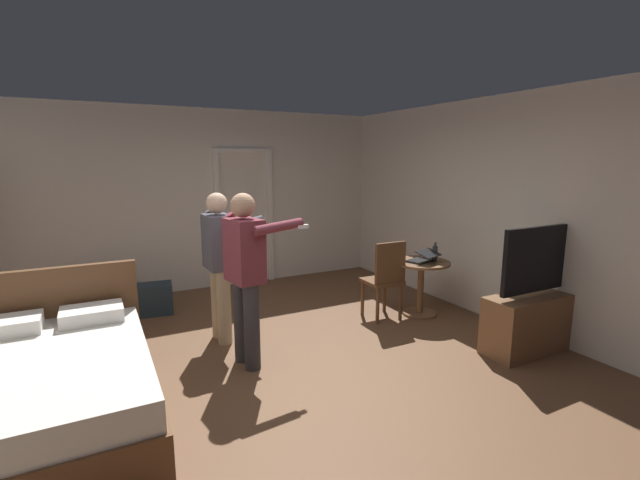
# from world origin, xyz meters

# --- Properties ---
(ground_plane) EXTENTS (6.72, 6.72, 0.00)m
(ground_plane) POSITION_xyz_m (0.00, 0.00, 0.00)
(ground_plane) COLOR brown
(wall_back) EXTENTS (5.82, 0.12, 2.71)m
(wall_back) POSITION_xyz_m (0.00, 3.11, 1.35)
(wall_back) COLOR silver
(wall_back) RESTS_ON ground_plane
(wall_right) EXTENTS (0.12, 6.35, 2.71)m
(wall_right) POSITION_xyz_m (2.85, 0.00, 1.35)
(wall_right) COLOR silver
(wall_right) RESTS_ON ground_plane
(doorway_frame) EXTENTS (0.93, 0.08, 2.13)m
(doorway_frame) POSITION_xyz_m (0.59, 3.03, 1.22)
(doorway_frame) COLOR white
(doorway_frame) RESTS_ON ground_plane
(bed) EXTENTS (1.41, 1.98, 1.02)m
(bed) POSITION_xyz_m (-1.91, -0.02, 0.30)
(bed) COLOR brown
(bed) RESTS_ON ground_plane
(tv_flatscreen) EXTENTS (1.22, 0.40, 1.31)m
(tv_flatscreen) POSITION_xyz_m (2.49, -0.78, 0.39)
(tv_flatscreen) COLOR brown
(tv_flatscreen) RESTS_ON ground_plane
(side_table) EXTENTS (0.72, 0.72, 0.70)m
(side_table) POSITION_xyz_m (2.10, 0.58, 0.48)
(side_table) COLOR brown
(side_table) RESTS_ON ground_plane
(laptop) EXTENTS (0.40, 0.41, 0.16)m
(laptop) POSITION_xyz_m (2.09, 0.54, 0.75)
(laptop) COLOR black
(laptop) RESTS_ON side_table
(bottle_on_table) EXTENTS (0.06, 0.06, 0.24)m
(bottle_on_table) POSITION_xyz_m (2.24, 0.50, 0.80)
(bottle_on_table) COLOR #313032
(bottle_on_table) RESTS_ON side_table
(wooden_chair) EXTENTS (0.43, 0.43, 0.99)m
(wooden_chair) POSITION_xyz_m (1.60, 0.65, 0.54)
(wooden_chair) COLOR brown
(wooden_chair) RESTS_ON ground_plane
(person_blue_shirt) EXTENTS (0.74, 0.56, 1.66)m
(person_blue_shirt) POSITION_xyz_m (-0.29, 0.27, 0.95)
(person_blue_shirt) COLOR #333338
(person_blue_shirt) RESTS_ON ground_plane
(person_striped_shirt) EXTENTS (0.62, 0.54, 1.62)m
(person_striped_shirt) POSITION_xyz_m (-0.35, 0.96, 0.93)
(person_striped_shirt) COLOR tan
(person_striped_shirt) RESTS_ON ground_plane
(suitcase_dark) EXTENTS (0.47, 0.35, 0.40)m
(suitcase_dark) POSITION_xyz_m (-0.91, 2.18, 0.20)
(suitcase_dark) COLOR #1E2D38
(suitcase_dark) RESTS_ON ground_plane
(suitcase_small) EXTENTS (0.68, 0.52, 0.41)m
(suitcase_small) POSITION_xyz_m (-1.54, 2.42, 0.21)
(suitcase_small) COLOR black
(suitcase_small) RESTS_ON ground_plane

